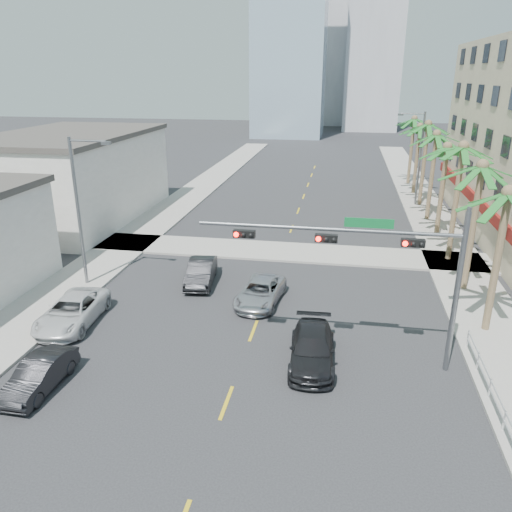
{
  "coord_description": "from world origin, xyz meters",
  "views": [
    {
      "loc": [
        4.05,
        -12.16,
        12.32
      ],
      "look_at": [
        -0.13,
        11.53,
        3.5
      ],
      "focal_mm": 35.0,
      "sensor_mm": 36.0,
      "label": 1
    }
  ],
  "objects": [
    {
      "name": "ground",
      "position": [
        0.0,
        0.0,
        0.0
      ],
      "size": [
        260.0,
        260.0,
        0.0
      ],
      "primitive_type": "plane",
      "color": "#262628",
      "rests_on": "ground"
    },
    {
      "name": "sidewalk_right",
      "position": [
        12.0,
        20.0,
        0.07
      ],
      "size": [
        4.0,
        120.0,
        0.15
      ],
      "primitive_type": "cube",
      "color": "gray",
      "rests_on": "ground"
    },
    {
      "name": "sidewalk_left",
      "position": [
        -12.0,
        20.0,
        0.07
      ],
      "size": [
        4.0,
        120.0,
        0.15
      ],
      "primitive_type": "cube",
      "color": "gray",
      "rests_on": "ground"
    },
    {
      "name": "sidewalk_cross",
      "position": [
        0.0,
        22.0,
        0.07
      ],
      "size": [
        80.0,
        4.0,
        0.15
      ],
      "primitive_type": "cube",
      "color": "gray",
      "rests_on": "ground"
    },
    {
      "name": "building_left_far",
      "position": [
        -19.5,
        28.0,
        3.6
      ],
      "size": [
        11.0,
        18.0,
        7.2
      ],
      "primitive_type": "cube",
      "color": "beige",
      "rests_on": "ground"
    },
    {
      "name": "tower_far_left",
      "position": [
        -8.0,
        95.0,
        24.0
      ],
      "size": [
        14.0,
        14.0,
        48.0
      ],
      "primitive_type": "cube",
      "color": "#99B2C6",
      "rests_on": "ground"
    },
    {
      "name": "tower_far_center",
      "position": [
        -3.0,
        125.0,
        21.0
      ],
      "size": [
        16.0,
        16.0,
        42.0
      ],
      "primitive_type": "cube",
      "color": "#ADADB2",
      "rests_on": "ground"
    },
    {
      "name": "traffic_signal_mast",
      "position": [
        5.78,
        7.95,
        5.06
      ],
      "size": [
        11.12,
        0.54,
        7.2
      ],
      "color": "slate",
      "rests_on": "ground"
    },
    {
      "name": "palm_tree_0",
      "position": [
        11.6,
        12.0,
        7.08
      ],
      "size": [
        4.8,
        4.8,
        7.8
      ],
      "color": "brown",
      "rests_on": "ground"
    },
    {
      "name": "palm_tree_1",
      "position": [
        11.6,
        17.2,
        7.43
      ],
      "size": [
        4.8,
        4.8,
        8.16
      ],
      "color": "brown",
      "rests_on": "ground"
    },
    {
      "name": "palm_tree_2",
      "position": [
        11.6,
        22.4,
        7.78
      ],
      "size": [
        4.8,
        4.8,
        8.52
      ],
      "color": "brown",
      "rests_on": "ground"
    },
    {
      "name": "palm_tree_3",
      "position": [
        11.6,
        27.6,
        7.08
      ],
      "size": [
        4.8,
        4.8,
        7.8
      ],
      "color": "brown",
      "rests_on": "ground"
    },
    {
      "name": "palm_tree_4",
      "position": [
        11.6,
        32.8,
        7.43
      ],
      "size": [
        4.8,
        4.8,
        8.16
      ],
      "color": "brown",
      "rests_on": "ground"
    },
    {
      "name": "palm_tree_5",
      "position": [
        11.6,
        38.0,
        7.78
      ],
      "size": [
        4.8,
        4.8,
        8.52
      ],
      "color": "brown",
      "rests_on": "ground"
    },
    {
      "name": "palm_tree_6",
      "position": [
        11.6,
        43.2,
        7.08
      ],
      "size": [
        4.8,
        4.8,
        7.8
      ],
      "color": "brown",
      "rests_on": "ground"
    },
    {
      "name": "palm_tree_7",
      "position": [
        11.6,
        48.4,
        7.43
      ],
      "size": [
        4.8,
        4.8,
        8.16
      ],
      "color": "brown",
      "rests_on": "ground"
    },
    {
      "name": "streetlight_left",
      "position": [
        -11.0,
        14.0,
        5.06
      ],
      "size": [
        2.55,
        0.25,
        9.0
      ],
      "color": "slate",
      "rests_on": "ground"
    },
    {
      "name": "streetlight_right",
      "position": [
        11.0,
        38.0,
        5.06
      ],
      "size": [
        2.55,
        0.25,
        9.0
      ],
      "color": "slate",
      "rests_on": "ground"
    },
    {
      "name": "guardrail",
      "position": [
        10.3,
        6.0,
        0.67
      ],
      "size": [
        0.08,
        8.08,
        1.0
      ],
      "color": "silver",
      "rests_on": "ground"
    },
    {
      "name": "car_parked_mid",
      "position": [
        -7.8,
        3.6,
        0.66
      ],
      "size": [
        1.48,
        4.03,
        1.32
      ],
      "primitive_type": "imported",
      "rotation": [
        0.0,
        0.0,
        -0.02
      ],
      "color": "black",
      "rests_on": "ground"
    },
    {
      "name": "car_parked_far",
      "position": [
        -9.4,
        9.1,
        0.73
      ],
      "size": [
        2.77,
        5.4,
        1.46
      ],
      "primitive_type": "imported",
      "rotation": [
        0.0,
        0.0,
        0.07
      ],
      "color": "silver",
      "rests_on": "ground"
    },
    {
      "name": "car_lane_left",
      "position": [
        -4.32,
        15.53,
        0.73
      ],
      "size": [
        2.1,
        4.58,
        1.46
      ],
      "primitive_type": "imported",
      "rotation": [
        0.0,
        0.0,
        0.13
      ],
      "color": "black",
      "rests_on": "ground"
    },
    {
      "name": "car_lane_center",
      "position": [
        -0.2,
        13.34,
        0.65
      ],
      "size": [
        2.66,
        4.92,
        1.31
      ],
      "primitive_type": "imported",
      "rotation": [
        0.0,
        0.0,
        -0.11
      ],
      "color": "#BCBCC1",
      "rests_on": "ground"
    },
    {
      "name": "car_lane_right",
      "position": [
        3.13,
        7.54,
        0.71
      ],
      "size": [
        2.21,
        4.98,
        1.42
      ],
      "primitive_type": "imported",
      "rotation": [
        0.0,
        0.0,
        0.05
      ],
      "color": "black",
      "rests_on": "ground"
    }
  ]
}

